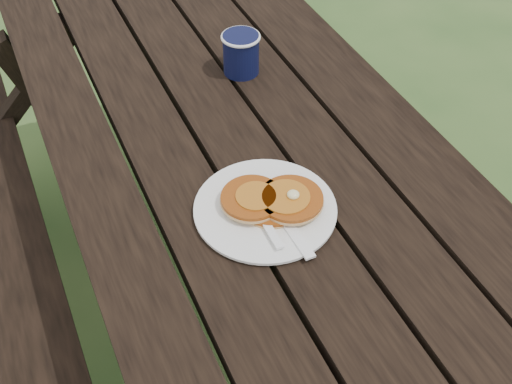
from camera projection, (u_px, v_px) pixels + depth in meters
name	position (u px, v px, depth m)	size (l,w,h in m)	color
ground	(230.00, 310.00, 1.95)	(60.00, 60.00, 0.00)	#315122
picnic_table	(226.00, 229.00, 1.69)	(1.36, 1.80, 0.75)	black
plate	(265.00, 209.00, 1.21)	(0.26, 0.26, 0.01)	white
pancake_stack	(273.00, 200.00, 1.20)	(0.19, 0.15, 0.04)	#9C4711
knife	(287.00, 224.00, 1.18)	(0.02, 0.18, 0.01)	white
fork	(268.00, 227.00, 1.16)	(0.03, 0.16, 0.01)	white
coffee_cup	(241.00, 51.00, 1.50)	(0.09, 0.09, 0.10)	black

